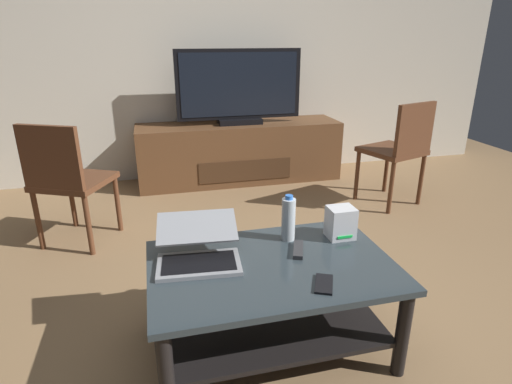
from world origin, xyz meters
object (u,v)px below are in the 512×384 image
Objects in this scene: coffee_table at (271,290)px; media_cabinet at (240,152)px; water_bottle_near at (288,219)px; laptop at (198,249)px; television at (239,89)px; cell_phone at (324,284)px; tv_remote at (298,250)px; dining_chair at (400,147)px; side_chair at (66,177)px; router_box at (341,223)px.

media_cabinet is at bearing 81.27° from coffee_table.
media_cabinet reaches higher than coffee_table.
laptop is at bearing -168.18° from water_bottle_near.
laptop is at bearing -106.57° from television.
television is at bearing 81.20° from coffee_table.
tv_remote reaches higher than cell_phone.
coffee_table is 2.11m from dining_chair.
dining_chair is (1.16, -0.97, -0.40)m from television.
water_bottle_near is at bearing 11.82° from laptop.
side_chair is at bearing 152.98° from cell_phone.
dining_chair is at bearing -40.47° from media_cabinet.
television is at bearing 140.15° from dining_chair.
coffee_table is 0.54× the size of media_cabinet.
laptop is (-1.84, -1.33, -0.02)m from dining_chair.
laptop reaches higher than tv_remote.
coffee_table is at bearing 150.99° from cell_phone.
cell_phone is at bearing -88.21° from water_bottle_near.
router_box is 1.13× the size of cell_phone.
cell_phone is 0.88× the size of tv_remote.
side_chair is at bearing 154.65° from tv_remote.
router_box is at bearing -89.28° from television.
laptop reaches higher than media_cabinet.
tv_remote is at bearing -135.33° from dining_chair.
television is 2.39m from tv_remote.
router_box is at bearing 40.80° from tv_remote.
media_cabinet is at bearing 37.82° from side_chair.
side_chair is 1.96m from cell_phone.
media_cabinet is 5.08× the size of laptop.
side_chair is at bearing -142.73° from television.
router_box is (-1.13, -1.27, 0.01)m from dining_chair.
water_bottle_near is (-1.39, -1.23, 0.04)m from dining_chair.
dining_chair is 6.39× the size of cell_phone.
dining_chair is (1.16, -0.99, 0.23)m from media_cabinet.
water_bottle_near is (-0.26, 0.04, 0.03)m from router_box.
side_chair is (-1.05, 1.33, 0.19)m from coffee_table.
laptop is 0.57m from cell_phone.
coffee_table is 1.20× the size of dining_chair.
tv_remote is (0.01, -0.13, -0.10)m from water_bottle_near.
water_bottle_near reaches higher than media_cabinet.
side_chair reaches higher than cell_phone.
dining_chair is 1.02× the size of side_chair.
tv_remote is (-0.01, 0.29, 0.01)m from cell_phone.
media_cabinet is at bearing 84.09° from water_bottle_near.
water_bottle_near is (0.45, 0.09, 0.05)m from laptop.
tv_remote is at bearing -46.31° from side_chair.
media_cabinet is at bearing 73.58° from laptop.
cell_phone is (-0.22, -2.62, -0.47)m from television.
router_box is at bearing 22.34° from coffee_table.
tv_remote is at bearing 116.31° from cell_phone.
media_cabinet is 2.42m from laptop.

